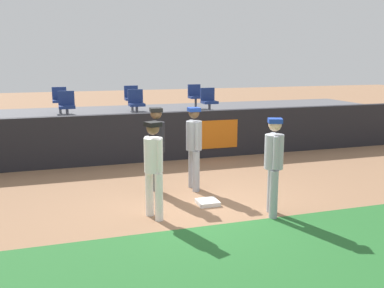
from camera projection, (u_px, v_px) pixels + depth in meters
ground_plane at (195, 206)px, 8.26m from camera, size 60.00×60.00×0.00m
grass_foreground_strip at (248, 262)px, 5.98m from camera, size 18.00×2.80×0.01m
first_base at (208, 202)px, 8.32m from camera, size 0.40×0.40×0.08m
player_fielder_home at (153, 163)px, 7.45m from camera, size 0.42×0.56×1.72m
player_runner_visitor at (274, 160)px, 7.58m from camera, size 0.43×0.47×1.76m
player_coach_visitor at (194, 143)px, 9.09m from camera, size 0.34×0.50×1.77m
player_umpire at (157, 144)px, 8.83m from camera, size 0.36×0.50×1.79m
field_wall at (152, 137)px, 11.70m from camera, size 18.00×0.26×1.33m
bleacher_platform at (135, 128)px, 14.13m from camera, size 18.00×4.80×1.01m
seat_front_center at (136, 102)px, 12.84m from camera, size 0.45×0.44×0.84m
seat_front_right at (209, 100)px, 13.52m from camera, size 0.45×0.44×0.84m
seat_back_left at (60, 99)px, 13.88m from camera, size 0.45×0.44×0.84m
seat_back_center at (132, 97)px, 14.58m from camera, size 0.47×0.44×0.84m
seat_front_left at (67, 104)px, 12.25m from camera, size 0.45×0.44×0.84m
seat_back_right at (195, 95)px, 15.25m from camera, size 0.46×0.44×0.84m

